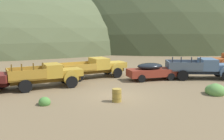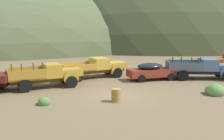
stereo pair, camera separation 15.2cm
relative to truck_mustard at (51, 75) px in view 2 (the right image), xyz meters
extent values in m
plane|color=brown|center=(4.25, -4.26, -0.99)|extent=(300.00, 300.00, 0.00)
ellipsoid|color=#424C2D|center=(34.64, 51.41, -0.99)|extent=(80.60, 72.04, 52.83)
cube|color=#B7B2A8|center=(-3.02, -0.87, 0.09)|extent=(0.43, 1.23, 0.44)
cylinder|color=maroon|center=(-3.81, 0.49, -0.23)|extent=(1.20, 0.51, 1.20)
cylinder|color=black|center=(-3.80, 0.55, -0.51)|extent=(1.00, 0.54, 0.96)
cube|color=#593D12|center=(-0.41, -0.07, -0.33)|extent=(5.57, 1.83, 0.36)
cube|color=#B28928|center=(1.59, 0.27, 0.12)|extent=(1.99, 1.89, 0.55)
cube|color=#B7B2A8|center=(2.39, 0.41, 0.09)|extent=(0.27, 1.11, 0.44)
cylinder|color=#B28928|center=(1.52, -0.71, -0.23)|extent=(1.21, 0.38, 1.20)
cylinder|color=#B28928|center=(1.20, 1.18, -0.23)|extent=(1.21, 0.38, 1.20)
cube|color=#B28928|center=(0.11, 0.02, 0.37)|extent=(1.57, 2.05, 1.05)
cube|color=black|center=(0.67, 0.12, 0.58)|extent=(0.32, 1.56, 0.59)
cube|color=#A47826|center=(-1.89, -0.32, -0.09)|extent=(3.07, 2.38, 0.12)
cube|color=#A47826|center=(-1.73, -1.28, 0.32)|extent=(2.75, 0.57, 0.70)
cube|color=#A47826|center=(-2.06, 0.63, 0.32)|extent=(2.75, 0.57, 0.70)
cube|color=#A47826|center=(-3.20, -0.55, 0.32)|extent=(0.43, 1.93, 0.70)
cube|color=#593D12|center=(-2.82, -1.47, 0.92)|extent=(0.09, 0.09, 0.50)
cube|color=#593D12|center=(-2.14, -1.35, 0.92)|extent=(0.09, 0.09, 0.50)
cube|color=#593D12|center=(-1.32, -1.21, 0.92)|extent=(0.09, 0.09, 0.50)
cube|color=#593D12|center=(-0.63, -1.09, 0.92)|extent=(0.09, 0.09, 0.50)
cylinder|color=black|center=(1.53, -0.76, -0.51)|extent=(0.99, 0.44, 0.96)
cylinder|color=black|center=(1.19, 1.23, -0.51)|extent=(0.99, 0.44, 0.96)
cylinder|color=black|center=(-1.95, -1.36, -0.51)|extent=(0.99, 0.44, 0.96)
cylinder|color=black|center=(-2.29, 0.63, -0.51)|extent=(0.99, 0.44, 0.96)
cube|color=brown|center=(4.12, 2.90, -0.33)|extent=(6.25, 2.21, 0.36)
cube|color=gold|center=(6.35, 3.38, 0.12)|extent=(2.26, 2.04, 0.55)
cube|color=#B7B2A8|center=(7.24, 3.57, 0.09)|extent=(0.32, 1.14, 0.44)
cylinder|color=gold|center=(6.30, 2.35, -0.23)|extent=(1.21, 0.43, 1.20)
cylinder|color=gold|center=(5.89, 4.29, -0.23)|extent=(1.21, 0.43, 1.20)
cube|color=gold|center=(4.69, 3.03, 0.37)|extent=(1.80, 2.18, 1.05)
cube|color=black|center=(5.32, 3.16, 0.58)|extent=(0.39, 1.60, 0.59)
cube|color=#B5882D|center=(2.46, 2.55, -0.09)|extent=(3.48, 2.61, 0.12)
cube|color=#B5882D|center=(2.67, 1.57, 0.24)|extent=(3.08, 0.75, 0.55)
cube|color=#B5882D|center=(2.25, 3.53, 0.24)|extent=(3.08, 0.75, 0.55)
cube|color=#B5882D|center=(0.99, 2.24, 0.24)|extent=(0.52, 1.98, 0.55)
cylinder|color=black|center=(6.31, 2.30, -0.51)|extent=(1.00, 0.47, 0.96)
cylinder|color=black|center=(5.88, 4.35, -0.51)|extent=(1.00, 0.47, 0.96)
cylinder|color=black|center=(2.42, 1.48, -0.51)|extent=(1.00, 0.47, 0.96)
cylinder|color=black|center=(1.98, 3.52, -0.51)|extent=(1.00, 0.47, 0.96)
cube|color=maroon|center=(9.13, 0.47, -0.31)|extent=(4.61, 1.74, 0.68)
ellipsoid|color=black|center=(8.86, 0.47, 0.29)|extent=(2.40, 1.53, 0.57)
ellipsoid|color=maroon|center=(11.20, 0.46, -0.25)|extent=(1.02, 1.39, 0.61)
cylinder|color=black|center=(10.56, -0.40, -0.65)|extent=(0.68, 0.20, 0.68)
cylinder|color=black|center=(10.56, 1.33, -0.65)|extent=(0.68, 0.20, 0.68)
cylinder|color=black|center=(7.70, -0.40, -0.65)|extent=(0.68, 0.20, 0.68)
cylinder|color=black|center=(7.71, 1.34, -0.65)|extent=(0.68, 0.20, 0.68)
cube|color=#262D39|center=(13.74, -0.31, -0.33)|extent=(6.06, 2.97, 0.36)
cylinder|color=slate|center=(15.97, 0.06, -0.23)|extent=(1.19, 0.57, 1.20)
cube|color=slate|center=(14.28, -0.50, 0.37)|extent=(2.02, 2.44, 1.05)
cube|color=black|center=(14.88, -0.71, 0.58)|extent=(0.63, 1.69, 0.59)
cube|color=#4D5B67|center=(12.17, 0.24, -0.09)|extent=(3.61, 3.08, 0.12)
cube|color=#4D5B67|center=(11.81, -0.79, 0.32)|extent=(2.92, 1.11, 0.70)
cube|color=#4D5B67|center=(12.54, 1.27, 0.32)|extent=(2.92, 1.11, 0.70)
cube|color=#4D5B67|center=(10.79, 0.73, 0.32)|extent=(0.82, 2.10, 0.70)
cube|color=#262D39|center=(10.66, -0.39, 0.92)|extent=(0.10, 0.10, 0.50)
cube|color=#262D39|center=(11.38, -0.64, 0.92)|extent=(0.10, 0.10, 0.50)
cube|color=#262D39|center=(12.25, -0.94, 0.92)|extent=(0.10, 0.10, 0.50)
cube|color=#262D39|center=(12.97, -1.20, 0.92)|extent=(0.10, 0.10, 0.50)
cylinder|color=black|center=(15.98, 0.11, -0.51)|extent=(1.00, 0.58, 0.96)
cylinder|color=black|center=(11.56, -0.75, -0.51)|extent=(1.00, 0.58, 0.96)
cylinder|color=black|center=(12.31, 1.40, -0.51)|extent=(1.00, 0.58, 0.96)
cube|color=#A34C1E|center=(18.37, 3.09, 0.12)|extent=(1.94, 1.98, 0.55)
cube|color=#B7B2A8|center=(17.60, 3.21, 0.09)|extent=(0.27, 1.19, 0.44)
cylinder|color=#A34C1E|center=(18.76, 4.07, -0.23)|extent=(1.21, 0.37, 1.20)
cylinder|color=black|center=(18.77, 4.12, -0.51)|extent=(0.99, 0.43, 0.96)
cylinder|color=olive|center=(3.81, -5.51, -0.57)|extent=(0.60, 0.60, 0.86)
torus|color=brown|center=(3.81, -5.51, -0.39)|extent=(0.65, 0.65, 0.03)
torus|color=brown|center=(3.81, -5.51, -0.74)|extent=(0.65, 0.65, 0.03)
ellipsoid|color=#5B8E42|center=(11.16, -5.85, -0.72)|extent=(1.30, 1.17, 1.01)
ellipsoid|color=#5B8E42|center=(11.18, -5.40, -0.76)|extent=(1.11, 0.99, 0.85)
ellipsoid|color=#5B8E42|center=(11.26, -5.62, -0.72)|extent=(1.07, 0.97, 1.01)
ellipsoid|color=#4C8438|center=(-0.78, -4.66, -0.84)|extent=(0.54, 0.49, 0.55)
ellipsoid|color=#4C8438|center=(-0.71, -4.96, -0.81)|extent=(0.74, 0.66, 0.66)
camera|label=1|loc=(-1.09, -21.15, 3.76)|focal=41.84mm
camera|label=2|loc=(-0.94, -21.19, 3.76)|focal=41.84mm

